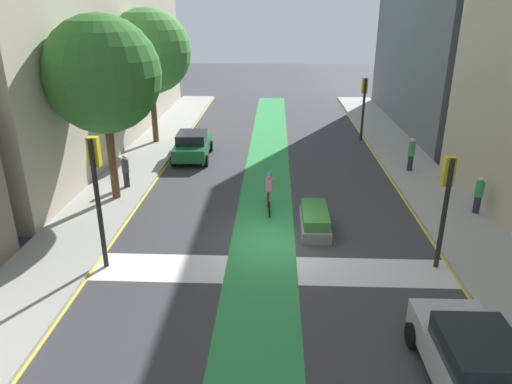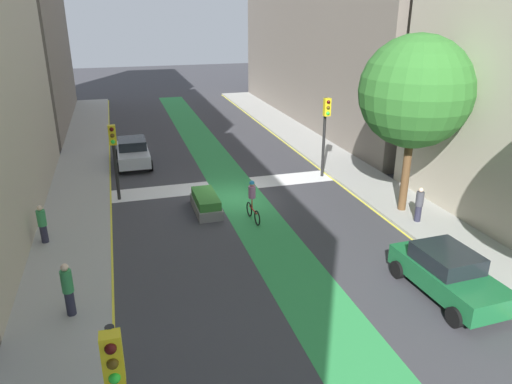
# 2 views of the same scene
# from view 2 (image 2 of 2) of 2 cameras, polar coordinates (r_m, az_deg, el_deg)

# --- Properties ---
(ground_plane) EXTENTS (120.00, 120.00, 0.00)m
(ground_plane) POSITION_cam_2_polar(r_m,az_deg,el_deg) (24.03, -2.59, -0.80)
(ground_plane) COLOR #38383D
(bike_lane_paint) EXTENTS (2.40, 60.00, 0.01)m
(bike_lane_paint) POSITION_cam_2_polar(r_m,az_deg,el_deg) (24.11, -1.77, -0.70)
(bike_lane_paint) COLOR #2D8C47
(bike_lane_paint) RESTS_ON ground_plane
(crosswalk_band) EXTENTS (12.00, 1.80, 0.01)m
(crosswalk_band) POSITION_cam_2_polar(r_m,az_deg,el_deg) (25.85, -3.65, 0.80)
(crosswalk_band) COLOR silver
(crosswalk_band) RESTS_ON ground_plane
(sidewalk_left) EXTENTS (3.00, 60.00, 0.15)m
(sidewalk_left) POSITION_cam_2_polar(r_m,az_deg,el_deg) (26.65, 13.27, 1.06)
(sidewalk_left) COLOR #9E9E99
(sidewalk_left) RESTS_ON ground_plane
(curb_stripe_left) EXTENTS (0.16, 60.00, 0.01)m
(curb_stripe_left) POSITION_cam_2_polar(r_m,az_deg,el_deg) (26.00, 10.36, 0.61)
(curb_stripe_left) COLOR yellow
(curb_stripe_left) RESTS_ON ground_plane
(sidewalk_right) EXTENTS (3.00, 60.00, 0.15)m
(sidewalk_right) POSITION_cam_2_polar(r_m,az_deg,el_deg) (23.54, -20.62, -2.49)
(sidewalk_right) COLOR #9E9E99
(sidewalk_right) RESTS_ON ground_plane
(curb_stripe_right) EXTENTS (0.16, 60.00, 0.01)m
(curb_stripe_right) POSITION_cam_2_polar(r_m,az_deg,el_deg) (23.47, -16.97, -2.29)
(curb_stripe_right) COLOR yellow
(curb_stripe_right) RESTS_ON ground_plane
(traffic_signal_near_right) EXTENTS (0.35, 0.52, 3.82)m
(traffic_signal_near_right) POSITION_cam_2_polar(r_m,az_deg,el_deg) (23.94, -16.58, 5.06)
(traffic_signal_near_right) COLOR black
(traffic_signal_near_right) RESTS_ON ground_plane
(traffic_signal_near_left) EXTENTS (0.35, 0.52, 4.45)m
(traffic_signal_near_left) POSITION_cam_2_polar(r_m,az_deg,el_deg) (26.55, 8.28, 8.17)
(traffic_signal_near_left) COLOR black
(traffic_signal_near_left) RESTS_ON ground_plane
(car_green_left_far) EXTENTS (2.17, 4.27, 1.57)m
(car_green_left_far) POSITION_cam_2_polar(r_m,az_deg,el_deg) (17.17, 21.87, -8.96)
(car_green_left_far) COLOR #196033
(car_green_left_far) RESTS_ON ground_plane
(car_silver_right_near) EXTENTS (2.04, 4.21, 1.57)m
(car_silver_right_near) POSITION_cam_2_polar(r_m,az_deg,el_deg) (29.94, -14.44, 4.63)
(car_silver_right_near) COLOR #B2B7BF
(car_silver_right_near) RESTS_ON ground_plane
(cyclist_in_lane) EXTENTS (0.32, 1.73, 1.86)m
(cyclist_in_lane) POSITION_cam_2_polar(r_m,az_deg,el_deg) (21.29, -0.42, -0.93)
(cyclist_in_lane) COLOR black
(cyclist_in_lane) RESTS_ON ground_plane
(pedestrian_sidewalk_right_a) EXTENTS (0.34, 0.34, 1.59)m
(pedestrian_sidewalk_right_a) POSITION_cam_2_polar(r_m,az_deg,el_deg) (20.81, -24.08, -3.47)
(pedestrian_sidewalk_right_a) COLOR #262638
(pedestrian_sidewalk_right_a) RESTS_ON sidewalk_right
(pedestrian_sidewalk_left_a) EXTENTS (0.34, 0.34, 1.57)m
(pedestrian_sidewalk_left_a) POSITION_cam_2_polar(r_m,az_deg,el_deg) (22.06, 18.84, -1.39)
(pedestrian_sidewalk_left_a) COLOR #262638
(pedestrian_sidewalk_left_a) RESTS_ON sidewalk_left
(pedestrian_sidewalk_right_b) EXTENTS (0.34, 0.34, 1.75)m
(pedestrian_sidewalk_right_b) POSITION_cam_2_polar(r_m,az_deg,el_deg) (15.76, -21.47, -10.69)
(pedestrian_sidewalk_right_b) COLOR #262638
(pedestrian_sidewalk_right_b) RESTS_ON sidewalk_right
(street_tree_near) EXTENTS (4.84, 4.84, 7.87)m
(street_tree_near) POSITION_cam_2_polar(r_m,az_deg,el_deg) (21.96, 18.44, 11.22)
(street_tree_near) COLOR brown
(street_tree_near) RESTS_ON sidewalk_left
(median_planter) EXTENTS (1.09, 2.69, 0.85)m
(median_planter) POSITION_cam_2_polar(r_m,az_deg,el_deg) (22.54, -5.97, -1.33)
(median_planter) COLOR slate
(median_planter) RESTS_ON ground_plane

